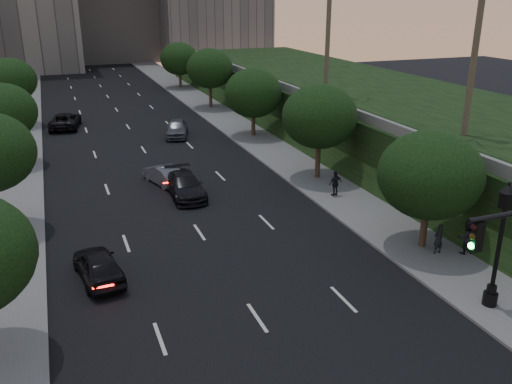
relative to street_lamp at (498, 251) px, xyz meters
name	(u,v)px	position (x,y,z in m)	size (l,w,h in m)	color
road_surface	(148,156)	(-9.44, 27.70, -2.62)	(16.00, 140.00, 0.02)	black
sidewalk_right	(265,144)	(0.81, 27.70, -2.56)	(4.50, 140.00, 0.15)	slate
sidewalk_left	(11,169)	(-19.69, 27.70, -2.56)	(4.50, 140.00, 0.15)	slate
embankment	(394,116)	(12.56, 25.70, -0.63)	(18.00, 90.00, 4.00)	black
parapet_wall	(310,96)	(4.06, 25.70, 1.72)	(0.35, 90.00, 0.70)	slate
tree_right_a	(430,175)	(0.86, 5.70, 1.39)	(5.20, 5.20, 6.24)	#38281C
tree_right_b	(320,117)	(0.86, 17.70, 1.88)	(5.20, 5.20, 6.74)	#38281C
tree_right_c	(253,93)	(0.86, 30.70, 1.39)	(5.20, 5.20, 6.24)	#38281C
tree_right_d	(210,68)	(0.86, 44.70, 1.88)	(5.20, 5.20, 6.74)	#38281C
tree_right_e	(179,59)	(0.86, 59.70, 1.39)	(5.20, 5.20, 6.24)	#38281C
tree_left_c	(2,112)	(-19.74, 28.70, 1.57)	(5.00, 5.00, 6.34)	#38281C
tree_left_d	(10,80)	(-19.74, 42.70, 1.94)	(5.00, 5.00, 6.71)	#38281C
street_lamp	(498,251)	(0.00, 0.00, 0.00)	(0.64, 0.64, 5.62)	black
sedan_near_left	(98,265)	(-15.13, 8.28, -1.90)	(1.73, 4.31, 1.47)	black
sedan_mid_left	(163,174)	(-9.58, 20.62, -1.97)	(1.41, 4.04, 1.33)	#58595F
sedan_far_left	(65,120)	(-15.21, 40.32, -1.87)	(2.55, 5.54, 1.54)	black
sedan_near_right	(185,185)	(-8.77, 17.60, -1.89)	(2.08, 5.12, 1.49)	black
sedan_far_right	(177,128)	(-5.75, 33.19, -1.83)	(1.91, 4.74, 1.61)	#525459
pedestrian_a	(438,239)	(1.04, 4.74, -1.70)	(0.57, 0.38, 1.57)	black
pedestrian_b	(466,237)	(2.31, 4.25, -1.60)	(0.86, 0.67, 1.76)	black
pedestrian_c	(335,183)	(0.21, 13.88, -1.65)	(0.97, 0.41, 1.66)	black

